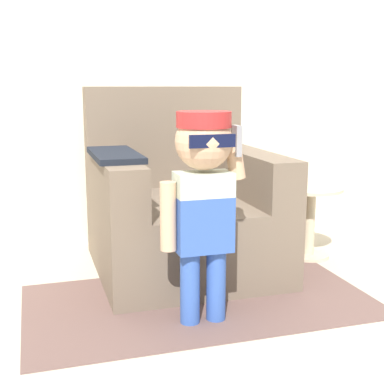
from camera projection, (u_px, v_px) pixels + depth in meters
ground_plane at (233, 276)px, 2.96m from camera, size 10.00×10.00×0.00m
wall_back at (189, 45)px, 3.51m from camera, size 10.00×0.05×2.60m
armchair at (180, 209)px, 3.07m from camera, size 0.99×1.05×1.03m
person_child at (203, 185)px, 2.27m from camera, size 0.38×0.29×0.93m
side_table at (309, 215)px, 3.24m from camera, size 0.39×0.39×0.44m
rug at (200, 301)px, 2.62m from camera, size 1.67×0.91×0.01m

